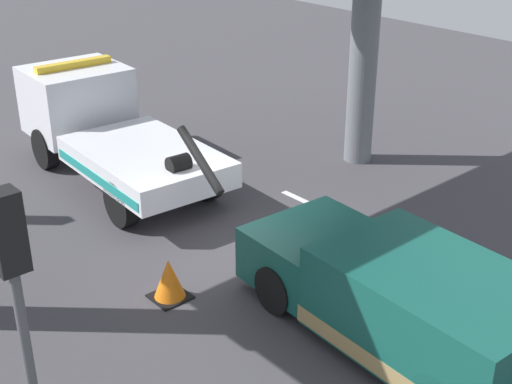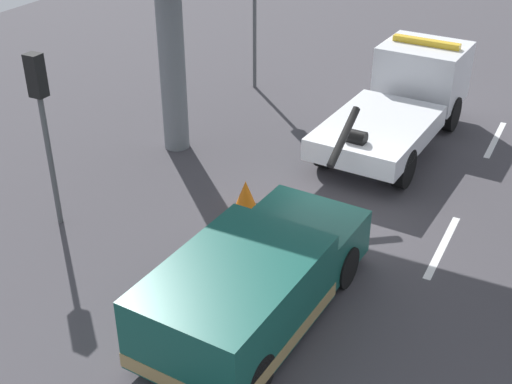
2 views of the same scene
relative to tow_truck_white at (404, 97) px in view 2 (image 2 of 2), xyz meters
name	(u,v)px [view 2 (image 2 of 2)]	position (x,y,z in m)	size (l,w,h in m)	color
ground_plane	(334,220)	(-4.93, 0.04, -1.25)	(60.00, 40.00, 0.10)	#423F44
lane_stripe_mid	(443,246)	(-4.93, -2.44, -1.20)	(2.60, 0.16, 0.01)	silver
lane_stripe_east	(495,139)	(1.07, -2.44, -1.20)	(2.60, 0.16, 0.01)	silver
tow_truck_white	(404,97)	(0.00, 0.00, 0.00)	(7.31, 2.73, 2.46)	white
towed_van_green	(252,287)	(-8.93, 0.05, -0.42)	(5.31, 2.47, 1.58)	#145147
traffic_light_near	(41,103)	(-7.91, 5.48, 1.67)	(0.39, 0.32, 3.93)	#515456
traffic_cone_orange	(246,196)	(-5.51, 2.02, -0.85)	(0.63, 0.63, 0.75)	orange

